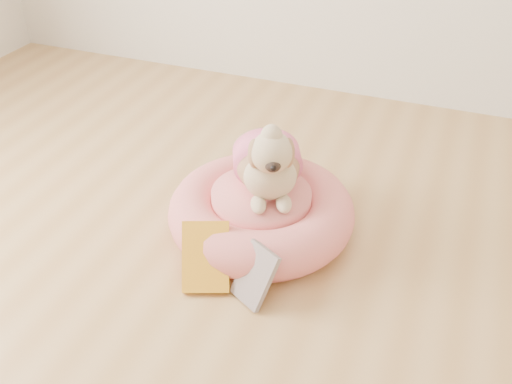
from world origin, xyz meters
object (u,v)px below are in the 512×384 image
(pet_bed, at_px, (261,212))
(dog, at_px, (268,148))
(book_yellow, at_px, (206,257))
(book_white, at_px, (255,275))

(pet_bed, relative_size, dog, 1.57)
(dog, height_order, book_yellow, dog)
(pet_bed, distance_m, book_white, 0.33)
(dog, distance_m, book_white, 0.43)
(pet_bed, xyz_separation_m, book_white, (0.10, -0.31, 0.01))
(pet_bed, xyz_separation_m, dog, (0.01, 0.04, 0.24))
(pet_bed, bearing_deg, dog, 76.01)
(book_white, bearing_deg, book_yellow, -155.07)
(pet_bed, xyz_separation_m, book_yellow, (-0.07, -0.30, 0.02))
(dog, xyz_separation_m, book_white, (0.09, -0.35, -0.23))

